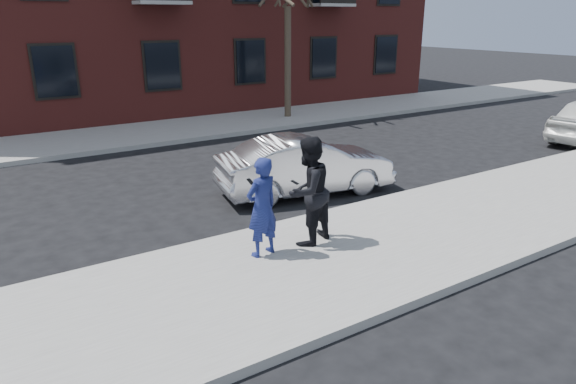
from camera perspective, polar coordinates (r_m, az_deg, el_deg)
ground at (r=10.06m, az=12.28°, el=-4.84°), size 100.00×100.00×0.00m
near_sidewalk at (r=9.88m, az=13.32°, el=-4.91°), size 50.00×3.50×0.15m
near_curb at (r=11.09m, az=6.72°, el=-1.83°), size 50.00×0.10×0.15m
far_sidewalk at (r=19.28m, az=-11.86°, el=6.83°), size 50.00×3.50×0.15m
far_curb at (r=17.65m, az=-9.72°, el=5.86°), size 50.00×0.10×0.15m
silver_sedan at (r=12.01m, az=1.96°, el=2.95°), size 4.31×2.15×1.36m
man_hoodie at (r=8.46m, az=-2.91°, el=-1.70°), size 0.69×0.54×1.70m
man_peacoat at (r=8.90m, az=2.28°, el=0.08°), size 1.11×0.98×1.92m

